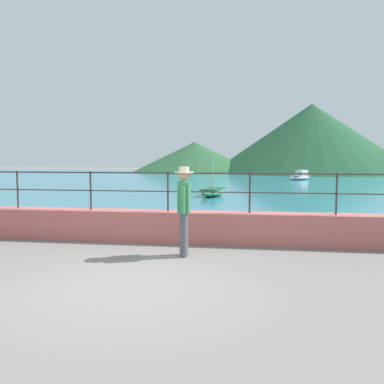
# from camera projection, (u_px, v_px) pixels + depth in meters

# --- Properties ---
(ground_plane) EXTENTS (120.00, 120.00, 0.00)m
(ground_plane) POSITION_uv_depth(u_px,v_px,m) (126.00, 285.00, 6.27)
(ground_plane) COLOR slate
(promenade_wall) EXTENTS (20.00, 0.56, 0.70)m
(promenade_wall) POSITION_uv_depth(u_px,v_px,m) (168.00, 226.00, 9.39)
(promenade_wall) COLOR #BC605B
(promenade_wall) RESTS_ON ground
(railing) EXTENTS (18.44, 0.04, 0.90)m
(railing) POSITION_uv_depth(u_px,v_px,m) (168.00, 184.00, 9.30)
(railing) COLOR #383330
(railing) RESTS_ON promenade_wall
(lake_water) EXTENTS (64.00, 44.32, 0.06)m
(lake_water) POSITION_uv_depth(u_px,v_px,m) (228.00, 181.00, 31.73)
(lake_water) COLOR teal
(lake_water) RESTS_ON ground
(hill_main) EXTENTS (22.90, 22.90, 7.83)m
(hill_main) POSITION_uv_depth(u_px,v_px,m) (311.00, 138.00, 47.01)
(hill_main) COLOR #1E4C2D
(hill_main) RESTS_ON ground
(hill_secondary) EXTENTS (14.74, 14.74, 3.55)m
(hill_secondary) POSITION_uv_depth(u_px,v_px,m) (195.00, 157.00, 48.12)
(hill_secondary) COLOR #285633
(hill_secondary) RESTS_ON ground
(person_walking) EXTENTS (0.38, 0.57, 1.75)m
(person_walking) POSITION_uv_depth(u_px,v_px,m) (184.00, 206.00, 7.98)
(person_walking) COLOR #4C4C56
(person_walking) RESTS_ON ground
(boat_1) EXTENTS (2.20, 2.32, 0.76)m
(boat_1) POSITION_uv_depth(u_px,v_px,m) (300.00, 176.00, 32.28)
(boat_1) COLOR white
(boat_1) RESTS_ON lake_water
(boat_2) EXTENTS (1.30, 2.42, 1.83)m
(boat_2) POSITION_uv_depth(u_px,v_px,m) (213.00, 192.00, 19.35)
(boat_2) COLOR #338C59
(boat_2) RESTS_ON lake_water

